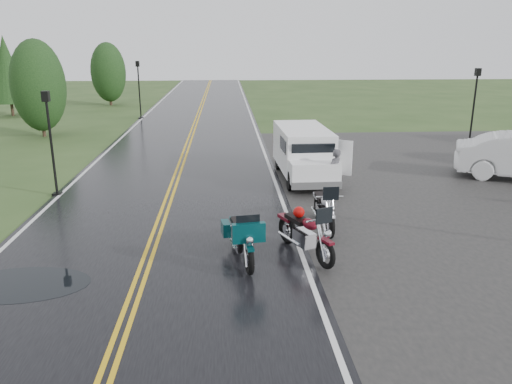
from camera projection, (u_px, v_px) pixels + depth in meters
ground at (149, 255)px, 12.46m from camera, size 120.00×120.00×0.00m
road at (182, 162)px, 22.02m from camera, size 8.00×100.00×0.04m
parking_pad at (479, 190)px, 17.89m from camera, size 14.00×24.00×0.03m
motorcycle_red at (326, 242)px, 11.42m from camera, size 1.75×2.57×1.43m
motorcycle_teal at (249, 248)px, 11.13m from camera, size 1.20×2.46×1.39m
motorcycle_silver at (331, 216)px, 13.20m from camera, size 0.87×2.35×1.38m
van_white at (291, 164)px, 17.58m from camera, size 2.05×5.11×1.98m
person_at_van at (335, 173)px, 17.21m from camera, size 0.68×0.67×1.59m
lamp_post_near_left at (51, 144)px, 16.84m from camera, size 0.31×0.31×3.62m
lamp_post_far_left at (139, 90)px, 34.22m from camera, size 0.34×0.34×3.94m
lamp_post_far_right at (473, 108)px, 24.93m from camera, size 0.34×0.34×3.94m
tree_left_mid at (40, 96)px, 27.53m from camera, size 2.91×2.91×4.55m
tree_left_far at (109, 79)px, 41.53m from camera, size 2.86×2.86×4.40m
pine_left_far at (8, 77)px, 35.32m from camera, size 2.63×2.63×5.47m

